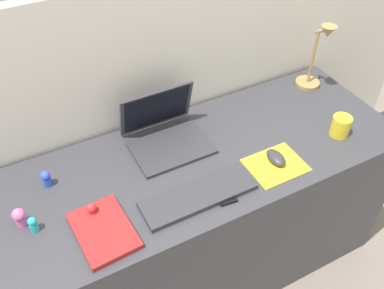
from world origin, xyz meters
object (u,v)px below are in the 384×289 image
object	(u,v)px
desk_lamp	(317,59)
coffee_mug	(341,126)
laptop	(165,130)
toy_figurine_blue	(46,178)
notebook_pad	(104,231)
cell_phone	(221,191)
mouse	(276,158)
toy_figurine_pink	(20,217)
keyboard	(198,195)
toy_figurine_red	(92,210)
toy_figurine_cyan	(33,224)

from	to	relation	value
desk_lamp	coffee_mug	world-z (taller)	desk_lamp
laptop	toy_figurine_blue	world-z (taller)	laptop
laptop	notebook_pad	distance (m)	0.48
desk_lamp	notebook_pad	xyz separation A→B (m)	(-1.11, -0.33, -0.14)
notebook_pad	cell_phone	bearing A→B (deg)	-7.15
cell_phone	notebook_pad	distance (m)	0.42
mouse	toy_figurine_blue	world-z (taller)	toy_figurine_blue
mouse	desk_lamp	bearing A→B (deg)	36.70
cell_phone	toy_figurine_pink	size ratio (longest dim) A/B	1.77
cell_phone	desk_lamp	xyz separation A→B (m)	(0.69, 0.35, 0.15)
desk_lamp	toy_figurine_pink	xyz separation A→B (m)	(-1.34, -0.17, -0.11)
keyboard	toy_figurine_blue	bearing A→B (deg)	145.95
mouse	keyboard	bearing A→B (deg)	-176.97
notebook_pad	toy_figurine_blue	distance (m)	0.31
notebook_pad	coffee_mug	distance (m)	1.00
laptop	toy_figurine_blue	distance (m)	0.47
coffee_mug	toy_figurine_red	bearing A→B (deg)	176.17
cell_phone	coffee_mug	distance (m)	0.58
laptop	mouse	xyz separation A→B (m)	(0.32, -0.30, -0.03)
coffee_mug	toy_figurine_blue	distance (m)	1.14
laptop	coffee_mug	distance (m)	0.70
coffee_mug	toy_figurine_red	xyz separation A→B (m)	(-1.01, 0.07, -0.01)
cell_phone	notebook_pad	world-z (taller)	notebook_pad
coffee_mug	toy_figurine_cyan	size ratio (longest dim) A/B	1.43
cell_phone	toy_figurine_red	distance (m)	0.45
desk_lamp	notebook_pad	size ratio (longest dim) A/B	1.34
notebook_pad	toy_figurine_cyan	world-z (taller)	toy_figurine_cyan
keyboard	laptop	bearing A→B (deg)	85.74
toy_figurine_red	notebook_pad	bearing A→B (deg)	-83.31
mouse	coffee_mug	size ratio (longest dim) A/B	1.12
cell_phone	toy_figurine_pink	distance (m)	0.67
mouse	toy_figurine_cyan	size ratio (longest dim) A/B	1.60
keyboard	toy_figurine_pink	xyz separation A→B (m)	(-0.57, 0.17, 0.03)
mouse	toy_figurine_red	distance (m)	0.70
laptop	coffee_mug	xyz separation A→B (m)	(0.64, -0.29, -0.01)
cell_phone	desk_lamp	distance (m)	0.79
keyboard	notebook_pad	bearing A→B (deg)	177.82
mouse	toy_figurine_cyan	xyz separation A→B (m)	(-0.88, 0.11, 0.01)
laptop	toy_figurine_pink	size ratio (longest dim) A/B	4.15
cell_phone	toy_figurine_cyan	distance (m)	0.63
mouse	toy_figurine_blue	size ratio (longest dim) A/B	1.47
desk_lamp	toy_figurine_blue	bearing A→B (deg)	-178.31
toy_figurine_cyan	toy_figurine_red	xyz separation A→B (m)	(0.18, -0.03, -0.00)
cell_phone	notebook_pad	size ratio (longest dim) A/B	0.53
keyboard	coffee_mug	xyz separation A→B (m)	(0.66, 0.03, 0.03)
cell_phone	toy_figurine_cyan	bearing A→B (deg)	173.77
laptop	toy_figurine_cyan	distance (m)	0.59
mouse	desk_lamp	distance (m)	0.55
notebook_pad	toy_figurine_red	size ratio (longest dim) A/B	4.27
keyboard	mouse	distance (m)	0.34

